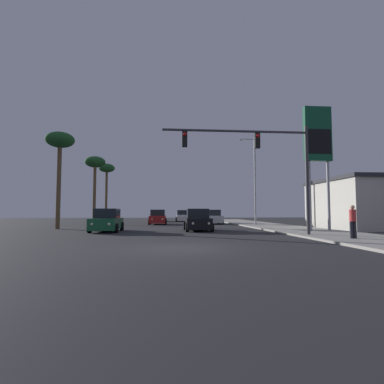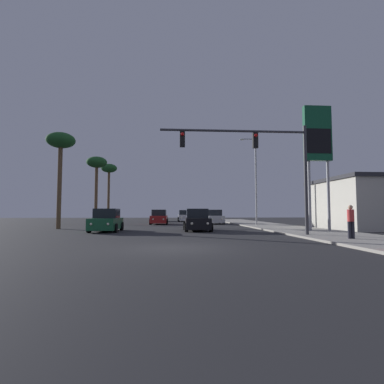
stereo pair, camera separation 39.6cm
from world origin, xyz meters
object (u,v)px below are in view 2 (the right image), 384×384
(street_lamp, at_px, (255,176))
(car_white, at_px, (185,216))
(traffic_light_mast, at_px, (263,155))
(car_tan, at_px, (161,216))
(car_green, at_px, (107,221))
(car_red, at_px, (159,218))
(gas_station_sign, at_px, (318,140))
(car_black, at_px, (197,221))
(car_silver, at_px, (214,217))
(pedestrian_on_sidewalk, at_px, (351,220))
(palm_tree_near, at_px, (61,145))
(palm_tree_mid, at_px, (97,166))
(palm_tree_far, at_px, (109,171))

(street_lamp, bearing_deg, car_white, 113.89)
(traffic_light_mast, height_order, street_lamp, street_lamp)
(car_tan, bearing_deg, traffic_light_mast, 105.71)
(car_tan, bearing_deg, car_green, 83.65)
(car_red, height_order, gas_station_sign, gas_station_sign)
(car_black, distance_m, car_silver, 12.73)
(pedestrian_on_sidewalk, distance_m, palm_tree_near, 22.73)
(palm_tree_mid, bearing_deg, car_black, -50.27)
(street_lamp, distance_m, pedestrian_on_sidewalk, 16.21)
(palm_tree_near, bearing_deg, gas_station_sign, -15.25)
(car_white, bearing_deg, car_tan, -2.22)
(palm_tree_near, relative_size, palm_tree_far, 0.94)
(car_red, distance_m, traffic_light_mast, 19.28)
(car_red, distance_m, palm_tree_near, 13.48)
(car_red, height_order, traffic_light_mast, traffic_light_mast)
(car_red, height_order, street_lamp, street_lamp)
(car_red, xyz_separation_m, car_white, (3.39, 10.18, 0.00))
(car_green, distance_m, palm_tree_near, 8.76)
(palm_tree_near, bearing_deg, pedestrian_on_sidewalk, -32.32)
(gas_station_sign, xyz_separation_m, palm_tree_near, (-20.07, 5.47, 0.54))
(car_red, bearing_deg, car_silver, -173.81)
(pedestrian_on_sidewalk, distance_m, palm_tree_mid, 28.74)
(palm_tree_near, bearing_deg, traffic_light_mast, -30.94)
(car_black, distance_m, street_lamp, 10.61)
(car_white, bearing_deg, car_silver, 108.24)
(car_red, relative_size, gas_station_sign, 0.48)
(pedestrian_on_sidewalk, bearing_deg, car_tan, 108.97)
(car_black, relative_size, gas_station_sign, 0.48)
(car_white, bearing_deg, palm_tree_far, -5.59)
(car_red, relative_size, palm_tree_far, 0.50)
(car_silver, bearing_deg, palm_tree_mid, -3.46)
(car_white, distance_m, pedestrian_on_sidewalk, 31.31)
(car_silver, bearing_deg, gas_station_sign, 110.09)
(palm_tree_far, bearing_deg, palm_tree_near, -89.99)
(car_green, bearing_deg, car_tan, -98.05)
(car_tan, xyz_separation_m, traffic_light_mast, (6.97, -27.92, 4.04))
(traffic_light_mast, bearing_deg, car_silver, 90.97)
(traffic_light_mast, xyz_separation_m, street_lamp, (3.16, 12.92, 0.32))
(car_green, relative_size, street_lamp, 0.48)
(pedestrian_on_sidewalk, height_order, palm_tree_mid, palm_tree_mid)
(gas_station_sign, xyz_separation_m, pedestrian_on_sidewalk, (-1.57, -6.23, -5.58))
(car_white, relative_size, traffic_light_mast, 0.49)
(car_black, height_order, gas_station_sign, gas_station_sign)
(palm_tree_near, xyz_separation_m, palm_tree_far, (-0.01, 20.00, 0.43))
(palm_tree_mid, xyz_separation_m, palm_tree_near, (-0.61, -10.00, 0.21))
(car_white, distance_m, palm_tree_far, 13.44)
(car_black, height_order, car_tan, same)
(car_green, height_order, car_tan, same)
(traffic_light_mast, distance_m, street_lamp, 13.31)
(car_green, xyz_separation_m, gas_station_sign, (15.30, -1.86, 5.86))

